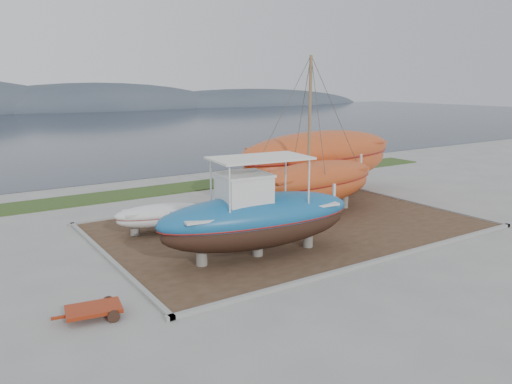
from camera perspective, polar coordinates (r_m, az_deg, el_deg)
ground at (r=22.33m, az=10.02°, el=-6.31°), size 140.00×140.00×0.00m
dirt_patch at (r=25.22m, az=3.78°, el=-3.87°), size 18.00×12.00×0.06m
curb_frame at (r=25.21m, az=3.78°, el=-3.77°), size 18.60×12.60×0.15m
grass_strip at (r=34.80m, az=-7.70°, el=0.62°), size 44.00×3.00×0.08m
sea at (r=86.80m, az=-23.69°, el=6.71°), size 260.00×100.00×0.04m
blue_caique at (r=20.29m, az=0.18°, el=-1.77°), size 8.81×3.59×4.12m
white_dinghy at (r=24.32m, az=-10.78°, el=-3.00°), size 4.61×2.35×1.32m
orange_sailboat at (r=26.44m, az=6.78°, el=6.15°), size 9.17×3.71×8.37m
orange_bare_hull at (r=31.50m, az=7.27°, el=3.12°), size 12.38×4.47×3.99m
red_trailer at (r=16.56m, az=-18.04°, el=-12.94°), size 2.63×1.61×0.35m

